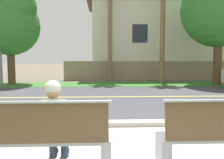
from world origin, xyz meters
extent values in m
plane|color=#665B4C|center=(0.00, 8.00, 0.00)|extent=(140.00, 140.00, 0.00)
cube|color=#ADA89E|center=(0.00, 2.35, 0.06)|extent=(44.00, 0.30, 0.11)
cube|color=#424247|center=(0.00, 6.50, 0.00)|extent=(52.00, 8.00, 0.01)
cube|color=#E0CC4C|center=(0.00, 6.50, 0.01)|extent=(48.00, 0.14, 0.01)
cube|color=#38702D|center=(0.00, 11.41, 0.01)|extent=(48.00, 2.80, 0.02)
cube|color=#9EA0A8|center=(-0.41, 0.28, 0.23)|extent=(0.14, 0.40, 0.45)
cube|color=#9EA0A8|center=(-1.28, 0.28, 0.42)|extent=(1.87, 0.44, 0.05)
cube|color=brown|center=(-1.28, 0.09, 0.71)|extent=(1.79, 0.12, 0.52)
cylinder|color=#9EA0A8|center=(-1.28, 0.08, 0.99)|extent=(1.87, 0.04, 0.04)
cube|color=#9EA0A8|center=(0.41, 0.28, 0.23)|extent=(0.14, 0.40, 0.45)
cube|color=#9EA0A8|center=(1.28, 0.28, 0.42)|extent=(1.87, 0.44, 0.05)
cylinder|color=#333D56|center=(-1.23, 0.47, 0.51)|extent=(0.15, 0.42, 0.15)
cylinder|color=#333D56|center=(-1.05, 0.47, 0.51)|extent=(0.15, 0.42, 0.15)
cylinder|color=#333D56|center=(-1.23, 0.66, 0.21)|extent=(0.12, 0.12, 0.43)
cube|color=black|center=(-1.23, 0.74, 0.04)|extent=(0.09, 0.24, 0.07)
cylinder|color=#333D56|center=(-1.05, 0.66, 0.21)|extent=(0.12, 0.12, 0.43)
cube|color=black|center=(-1.05, 0.74, 0.04)|extent=(0.09, 0.24, 0.07)
cube|color=#6B7047|center=(-1.14, 0.28, 0.71)|extent=(0.34, 0.20, 0.52)
cylinder|color=#6B7047|center=(-1.36, 0.30, 0.73)|extent=(0.09, 0.09, 0.46)
cylinder|color=#6B7047|center=(-0.93, 0.30, 0.73)|extent=(0.09, 0.09, 0.46)
sphere|color=tan|center=(-1.14, 0.29, 1.10)|extent=(0.21, 0.21, 0.21)
sphere|color=beige|center=(-1.14, 0.29, 1.14)|extent=(0.22, 0.22, 0.22)
cylinder|color=brown|center=(-5.94, 11.67, 1.11)|extent=(0.45, 0.45, 2.22)
sphere|color=#33752D|center=(-5.94, 11.67, 3.55)|extent=(3.55, 3.55, 3.55)
sphere|color=#33752D|center=(-5.50, 11.40, 4.61)|extent=(2.48, 2.48, 2.48)
cylinder|color=brown|center=(6.55, 10.92, 1.40)|extent=(0.49, 0.49, 2.81)
sphere|color=#33752D|center=(6.55, 10.92, 4.49)|extent=(4.49, 4.49, 4.49)
cylinder|color=brown|center=(0.16, 13.31, 3.77)|extent=(0.32, 0.32, 7.54)
cylinder|color=brown|center=(3.54, 12.35, 3.56)|extent=(0.32, 0.32, 7.12)
cube|color=gray|center=(3.37, 14.11, 0.70)|extent=(13.00, 0.36, 1.40)
cube|color=beige|center=(5.16, 17.31, 3.09)|extent=(12.48, 6.40, 6.17)
cube|color=brown|center=(5.16, 17.31, 6.47)|extent=(13.48, 6.91, 0.60)
cube|color=#232833|center=(2.35, 14.08, 3.39)|extent=(1.10, 0.06, 1.30)
cube|color=#232833|center=(7.97, 14.08, 3.39)|extent=(1.10, 0.06, 1.30)
camera|label=1|loc=(-0.48, -2.95, 1.54)|focal=37.66mm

